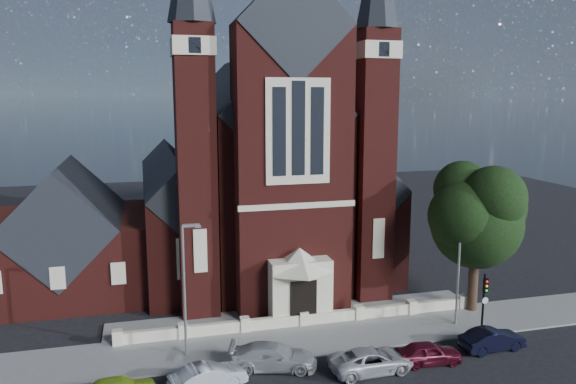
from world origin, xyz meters
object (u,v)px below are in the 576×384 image
street_lamp_right (460,260)px  car_navy (492,340)px  street_lamp_left (186,283)px  parish_hall (67,242)px  car_dark_red (428,353)px  street_tree (481,218)px  car_white_suv (371,360)px  church (254,173)px  car_silver_a (208,377)px  car_silver_b (273,357)px  traffic_signal (484,296)px

street_lamp_right → car_navy: size_ratio=1.98×
street_lamp_left → parish_hall: bearing=120.0°
parish_hall → car_dark_red: bearing=-40.6°
street_tree → car_white_suv: street_tree is taller
church → car_dark_red: 25.19m
car_white_suv → car_silver_a: bearing=84.6°
church → car_white_suv: (1.94, -23.44, -7.52)m
car_navy → car_silver_a: bearing=87.1°
car_navy → car_dark_red: bearing=93.8°
car_silver_a → car_white_suv: size_ratio=0.85×
car_silver_b → car_white_suv: size_ratio=1.04×
church → street_tree: 21.38m
parish_hall → street_tree: size_ratio=1.14×
church → car_dark_red: size_ratio=9.08×
traffic_signal → car_white_suv: (-9.06, -2.92, -1.91)m
car_silver_b → car_dark_red: bearing=-84.2°
car_white_suv → street_lamp_left: bearing=62.9°
traffic_signal → car_dark_red: traffic_signal is taller
traffic_signal → car_silver_b: size_ratio=0.80×
car_silver_a → car_navy: car_silver_a is taller
traffic_signal → car_dark_red: size_ratio=1.04×
car_silver_a → car_silver_b: (3.86, 1.29, 0.05)m
church → parish_hall: 17.26m
street_lamp_right → car_navy: bearing=-88.9°
parish_hall → traffic_signal: (27.00, -15.57, -1.43)m
parish_hall → traffic_signal: 31.20m
church → parish_hall: (-16.00, -4.94, -4.17)m
street_lamp_right → car_dark_red: bearing=-135.8°
street_lamp_right → street_lamp_left: bearing=180.0°
street_tree → car_dark_red: street_tree is taller
church → street_tree: size_ratio=3.26×
parish_hall → traffic_signal: bearing=-30.0°
street_lamp_left → traffic_signal: size_ratio=2.02×
church → car_navy: bearing=-66.0°
street_lamp_right → traffic_signal: size_ratio=2.02×
street_tree → street_lamp_left: 20.71m
church → car_silver_b: size_ratio=7.01×
street_tree → street_lamp_left: street_tree is taller
street_lamp_right → car_silver_a: 18.17m
car_dark_red → street_tree: bearing=-44.7°
parish_hall → car_navy: parish_hall is taller
car_silver_a → car_navy: size_ratio=1.00×
traffic_signal → street_tree: bearing=64.1°
church → car_silver_b: bearing=-98.7°
street_tree → car_navy: size_ratio=2.62×
street_tree → street_lamp_right: size_ratio=1.32×
church → car_silver_a: 25.22m
parish_hall → traffic_signal: parish_hall is taller
traffic_signal → car_silver_b: (-14.32, -1.17, -1.86)m
street_lamp_left → car_dark_red: (13.42, -4.46, -3.94)m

